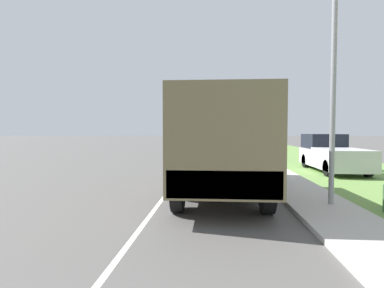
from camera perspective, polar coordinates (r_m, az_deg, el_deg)
The scene contains 10 objects.
ground_plane at distance 39.42m, azimuth 1.89°, elevation -0.54°, with size 180.00×180.00×0.00m, color #565451.
lane_centre_stripe at distance 39.42m, azimuth 1.89°, elevation -0.53°, with size 0.12×120.00×0.00m.
sidewalk_right at distance 39.49m, azimuth 8.43°, elevation -0.47°, with size 1.80×120.00×0.12m.
grass_strip_right at distance 40.06m, azimuth 14.72°, elevation -0.55°, with size 7.00×120.00×0.02m.
military_truck at distance 9.93m, azimuth 5.41°, elevation 0.49°, with size 2.57×7.88×3.16m.
car_nearest_ahead at distance 24.27m, azimuth 4.20°, elevation -0.70°, with size 1.81×4.89×1.66m.
car_second_ahead at distance 39.20m, azimuth 4.60°, elevation 0.45°, with size 1.94×3.94×1.54m.
car_third_ahead at distance 50.13m, azimuth 0.66°, elevation 0.85°, with size 1.75×4.14×1.40m.
pickup_truck at distance 17.19m, azimuth 25.00°, elevation -1.73°, with size 2.02×5.10×1.90m.
lamp_post at distance 9.20m, azimuth 24.32°, elevation 18.95°, with size 1.69×0.24×7.86m.
Camera 1 is at (1.57, 0.67, 2.10)m, focal length 28.00 mm.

